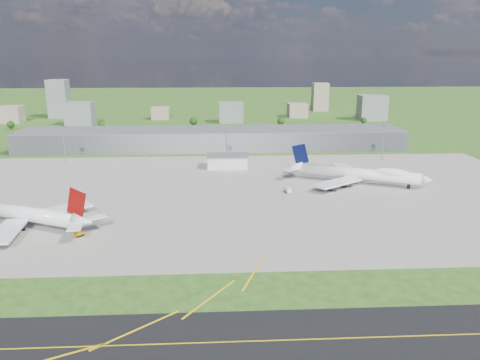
{
  "coord_description": "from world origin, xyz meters",
  "views": [
    {
      "loc": [
        2.23,
        -202.32,
        73.37
      ],
      "look_at": [
        14.92,
        34.23,
        9.0
      ],
      "focal_mm": 35.0,
      "sensor_mm": 36.0,
      "label": 1
    }
  ],
  "objects_px": {
    "tug_yellow": "(79,234)",
    "van_white_far": "(336,185)",
    "airliner_blue_quad": "(359,174)",
    "van_white_near": "(288,190)",
    "airliner_red_twin": "(24,214)"
  },
  "relations": [
    {
      "from": "airliner_blue_quad",
      "to": "van_white_far",
      "type": "height_order",
      "value": "airliner_blue_quad"
    },
    {
      "from": "airliner_blue_quad",
      "to": "van_white_near",
      "type": "distance_m",
      "value": 46.81
    },
    {
      "from": "airliner_red_twin",
      "to": "airliner_blue_quad",
      "type": "height_order",
      "value": "airliner_blue_quad"
    },
    {
      "from": "tug_yellow",
      "to": "van_white_near",
      "type": "bearing_deg",
      "value": -16.55
    },
    {
      "from": "airliner_blue_quad",
      "to": "van_white_far",
      "type": "distance_m",
      "value": 16.84
    },
    {
      "from": "van_white_near",
      "to": "van_white_far",
      "type": "relative_size",
      "value": 1.37
    },
    {
      "from": "airliner_red_twin",
      "to": "airliner_blue_quad",
      "type": "relative_size",
      "value": 0.92
    },
    {
      "from": "tug_yellow",
      "to": "van_white_far",
      "type": "bearing_deg",
      "value": -19.09
    },
    {
      "from": "van_white_near",
      "to": "van_white_far",
      "type": "height_order",
      "value": "van_white_near"
    },
    {
      "from": "tug_yellow",
      "to": "van_white_far",
      "type": "distance_m",
      "value": 142.05
    },
    {
      "from": "van_white_near",
      "to": "van_white_far",
      "type": "distance_m",
      "value": 30.47
    },
    {
      "from": "van_white_near",
      "to": "airliner_red_twin",
      "type": "bearing_deg",
      "value": 99.33
    },
    {
      "from": "airliner_red_twin",
      "to": "van_white_near",
      "type": "xyz_separation_m",
      "value": [
        122.82,
        44.21,
        -4.06
      ]
    },
    {
      "from": "airliner_red_twin",
      "to": "airliner_blue_quad",
      "type": "bearing_deg",
      "value": -135.33
    },
    {
      "from": "airliner_blue_quad",
      "to": "van_white_near",
      "type": "xyz_separation_m",
      "value": [
        -43.95,
        -15.47,
        -4.52
      ]
    }
  ]
}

